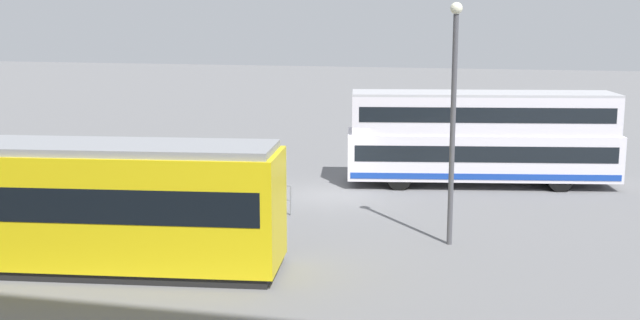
{
  "coord_description": "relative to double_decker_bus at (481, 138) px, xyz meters",
  "views": [
    {
      "loc": [
        -7.01,
        28.69,
        6.76
      ],
      "look_at": [
        -0.21,
        2.45,
        1.82
      ],
      "focal_mm": 43.66,
      "sensor_mm": 36.0,
      "label": 1
    }
  ],
  "objects": [
    {
      "name": "pedestrian_near_railing",
      "position": [
        11.49,
        9.61,
        -1.07
      ],
      "size": [
        0.45,
        0.45,
        1.57
      ],
      "color": "black",
      "rests_on": "ground"
    },
    {
      "name": "ground_plane",
      "position": [
        5.51,
        3.3,
        -1.97
      ],
      "size": [
        160.0,
        160.0,
        0.0
      ],
      "primitive_type": "plane",
      "color": "slate"
    },
    {
      "name": "double_decker_bus",
      "position": [
        0.0,
        0.0,
        0.0
      ],
      "size": [
        11.13,
        4.65,
        3.83
      ],
      "color": "silver",
      "rests_on": "ground"
    },
    {
      "name": "tram_yellow",
      "position": [
        11.81,
        14.06,
        -0.16
      ],
      "size": [
        14.93,
        4.81,
        3.49
      ],
      "color": "yellow",
      "rests_on": "ground"
    },
    {
      "name": "street_lamp",
      "position": [
        0.42,
        8.93,
        2.23
      ],
      "size": [
        0.36,
        0.36,
        7.23
      ],
      "color": "#4C4C51",
      "rests_on": "ground"
    },
    {
      "name": "pedestrian_railing",
      "position": [
        10.92,
        7.44,
        -1.22
      ],
      "size": [
        9.75,
        1.39,
        1.08
      ],
      "color": "gray",
      "rests_on": "ground"
    },
    {
      "name": "info_sign",
      "position": [
        15.87,
        8.22,
        -0.34
      ],
      "size": [
        1.29,
        0.21,
        2.31
      ],
      "color": "slate",
      "rests_on": "ground"
    }
  ]
}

